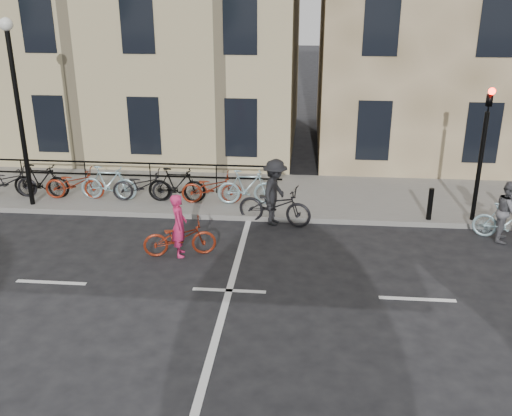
# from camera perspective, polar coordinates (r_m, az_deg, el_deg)

# --- Properties ---
(ground) EXTENTS (120.00, 120.00, 0.00)m
(ground) POSITION_cam_1_polar(r_m,az_deg,el_deg) (12.48, -2.70, -8.26)
(ground) COLOR black
(ground) RESTS_ON ground
(sidewalk) EXTENTS (46.00, 4.00, 0.15)m
(sidewalk) POSITION_cam_1_polar(r_m,az_deg,el_deg) (18.68, -12.40, 1.65)
(sidewalk) COLOR slate
(sidewalk) RESTS_ON ground
(building_west) EXTENTS (20.00, 10.00, 10.00)m
(building_west) POSITION_cam_1_polar(r_m,az_deg,el_deg) (26.06, -19.63, 17.71)
(building_west) COLOR tan
(building_west) RESTS_ON sidewalk
(traffic_light) EXTENTS (0.18, 0.30, 3.90)m
(traffic_light) POSITION_cam_1_polar(r_m,az_deg,el_deg) (16.23, 21.82, 6.49)
(traffic_light) COLOR black
(traffic_light) RESTS_ON sidewalk
(lamp_post) EXTENTS (0.36, 0.36, 5.28)m
(lamp_post) POSITION_cam_1_polar(r_m,az_deg,el_deg) (17.40, -22.88, 10.74)
(lamp_post) COLOR black
(lamp_post) RESTS_ON sidewalk
(bollard_east) EXTENTS (0.14, 0.14, 0.90)m
(bollard_east) POSITION_cam_1_polar(r_m,az_deg,el_deg) (16.36, 17.02, 0.38)
(bollard_east) COLOR black
(bollard_east) RESTS_ON sidewalk
(parked_bikes) EXTENTS (9.35, 1.23, 1.05)m
(parked_bikes) POSITION_cam_1_polar(r_m,az_deg,el_deg) (17.60, -13.03, 2.36)
(parked_bikes) COLOR black
(parked_bikes) RESTS_ON sidewalk
(cyclist_pink) EXTENTS (1.86, 1.01, 1.57)m
(cyclist_pink) POSITION_cam_1_polar(r_m,az_deg,el_deg) (13.96, -7.66, -2.64)
(cyclist_pink) COLOR maroon
(cyclist_pink) RESTS_ON ground
(cyclist_grey) EXTENTS (1.71, 1.00, 1.59)m
(cyclist_grey) POSITION_cam_1_polar(r_m,az_deg,el_deg) (16.00, 23.82, -0.82)
(cyclist_grey) COLOR #92B6BF
(cyclist_grey) RESTS_ON ground
(cyclist_dark) EXTENTS (2.20, 1.33, 1.85)m
(cyclist_dark) POSITION_cam_1_polar(r_m,az_deg,el_deg) (15.65, 1.89, 0.90)
(cyclist_dark) COLOR black
(cyclist_dark) RESTS_ON ground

